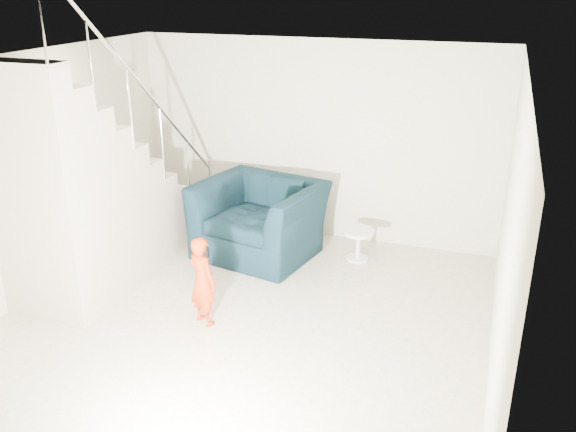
% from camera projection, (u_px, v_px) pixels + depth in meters
% --- Properties ---
extents(floor, '(5.50, 5.50, 0.00)m').
position_uv_depth(floor, '(236.00, 330.00, 6.33)').
color(floor, gray).
rests_on(floor, ground).
extents(ceiling, '(5.50, 5.50, 0.00)m').
position_uv_depth(ceiling, '(227.00, 65.00, 5.34)').
color(ceiling, silver).
rests_on(ceiling, back_wall).
extents(back_wall, '(5.00, 0.00, 5.00)m').
position_uv_depth(back_wall, '(315.00, 141.00, 8.25)').
color(back_wall, '#B7B295').
rests_on(back_wall, floor).
extents(front_wall, '(5.00, 0.00, 5.00)m').
position_uv_depth(front_wall, '(30.00, 373.00, 3.42)').
color(front_wall, '#B7B295').
rests_on(front_wall, floor).
extents(left_wall, '(0.00, 5.50, 5.50)m').
position_uv_depth(left_wall, '(21.00, 182.00, 6.60)').
color(left_wall, '#B7B295').
rests_on(left_wall, floor).
extents(right_wall, '(0.00, 5.50, 5.50)m').
position_uv_depth(right_wall, '(507.00, 244.00, 5.06)').
color(right_wall, '#B7B295').
rests_on(right_wall, floor).
extents(armchair, '(1.70, 1.55, 0.96)m').
position_uv_depth(armchair, '(259.00, 219.00, 7.93)').
color(armchair, black).
rests_on(armchair, floor).
extents(toddler, '(0.42, 0.36, 0.98)m').
position_uv_depth(toddler, '(202.00, 281.00, 6.30)').
color(toddler, '#930405').
rests_on(toddler, floor).
extents(side_table, '(0.40, 0.40, 0.40)m').
position_uv_depth(side_table, '(358.00, 240.00, 7.82)').
color(side_table, silver).
rests_on(side_table, floor).
extents(staircase, '(1.02, 3.03, 3.62)m').
position_uv_depth(staircase, '(95.00, 205.00, 7.08)').
color(staircase, '#ADA089').
rests_on(staircase, floor).
extents(cushion, '(0.48, 0.23, 0.47)m').
position_uv_depth(cushion, '(287.00, 196.00, 8.03)').
color(cushion, black).
rests_on(cushion, armchair).
extents(throw, '(0.04, 0.45, 0.50)m').
position_uv_depth(throw, '(211.00, 207.00, 8.01)').
color(throw, black).
rests_on(throw, armchair).
extents(phone, '(0.03, 0.05, 0.10)m').
position_uv_depth(phone, '(207.00, 253.00, 6.08)').
color(phone, black).
rests_on(phone, toddler).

